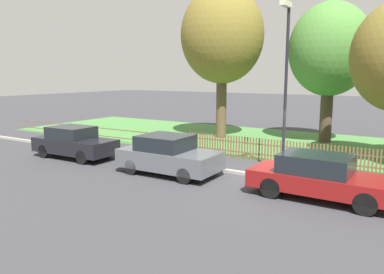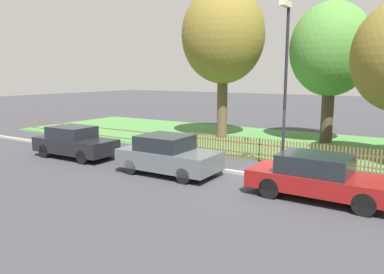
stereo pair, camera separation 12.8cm
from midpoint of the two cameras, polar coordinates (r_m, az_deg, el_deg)
ground_plane at (r=13.88m, az=13.40°, el=-6.59°), size 120.00×120.00×0.00m
kerb_stone at (r=13.96m, az=13.55°, el=-6.25°), size 39.89×0.20×0.12m
grass_strip at (r=20.93m, az=20.13°, el=-1.51°), size 39.89×9.64×0.01m
park_fence at (r=16.24m, az=16.56°, el=-2.54°), size 39.89×0.05×1.02m
parked_car_silver_hatchback at (r=17.99m, az=-17.27°, el=-0.74°), size 4.03×1.74×1.44m
parked_car_black_saloon at (r=14.39m, az=-3.41°, el=-2.74°), size 3.90×1.89×1.49m
parked_car_navy_estate at (r=12.15m, az=19.11°, el=-5.74°), size 4.37×1.82×1.38m
covered_motorcycle at (r=16.46m, az=-1.59°, el=-1.71°), size 1.94×0.82×0.96m
tree_nearest_kerb at (r=22.73m, az=4.92°, el=15.05°), size 4.87×4.87×8.85m
tree_behind_motorcycle at (r=22.29m, az=20.57°, el=12.28°), size 4.43×4.43×7.71m
street_lamp at (r=14.05m, az=14.27°, el=9.66°), size 0.20×0.79×6.28m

